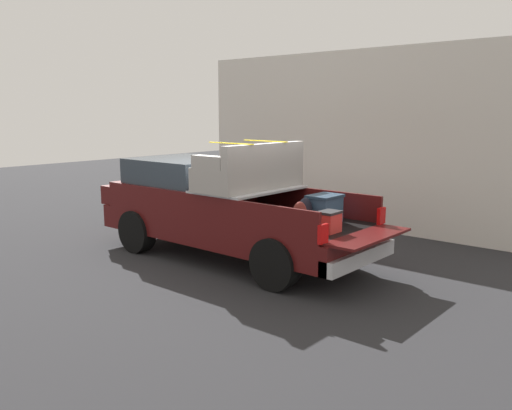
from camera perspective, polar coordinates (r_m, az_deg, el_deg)
The scene contains 4 objects.
ground_plane at distance 10.21m, azimuth -2.57°, elevation -5.71°, with size 40.00×40.00×0.00m, color #262628.
pickup_truck at distance 10.22m, azimuth -4.03°, elevation -0.14°, with size 6.05×2.06×2.23m.
building_facade at distance 13.06m, azimuth 10.37°, elevation 6.88°, with size 8.66×0.36×4.17m, color silver.
trash_can at distance 15.38m, azimuth -5.66°, elevation 1.49°, with size 0.60×0.60×0.98m.
Camera 1 is at (-6.73, 7.16, 2.77)m, focal length 37.39 mm.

